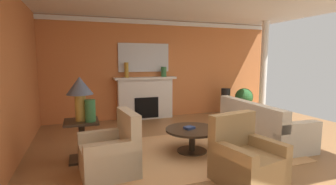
{
  "coord_description": "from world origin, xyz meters",
  "views": [
    {
      "loc": [
        -2.33,
        -4.22,
        1.73
      ],
      "look_at": [
        -0.47,
        1.06,
        1.0
      ],
      "focal_mm": 26.93,
      "sensor_mm": 36.0,
      "label": 1
    }
  ],
  "objects_px": {
    "armchair_near_window": "(111,154)",
    "vase_mantel_right": "(164,72)",
    "table_lamp": "(80,90)",
    "vase_mantel_left": "(126,70)",
    "fireplace": "(145,99)",
    "coffee_table": "(192,135)",
    "armchair_facing_fireplace": "(246,161)",
    "vase_on_side_table": "(90,111)",
    "sofa": "(261,127)",
    "mantel_mirror": "(144,58)",
    "potted_plant": "(244,99)",
    "side_table": "(82,138)",
    "vase_tall_corner": "(225,102)"
  },
  "relations": [
    {
      "from": "armchair_near_window",
      "to": "vase_mantel_right",
      "type": "bearing_deg",
      "value": 59.48
    },
    {
      "from": "fireplace",
      "to": "potted_plant",
      "type": "height_order",
      "value": "fireplace"
    },
    {
      "from": "mantel_mirror",
      "to": "vase_on_side_table",
      "type": "xyz_separation_m",
      "value": [
        -1.65,
        -2.88,
        -0.91
      ]
    },
    {
      "from": "table_lamp",
      "to": "vase_mantel_right",
      "type": "relative_size",
      "value": 2.57
    },
    {
      "from": "mantel_mirror",
      "to": "armchair_facing_fireplace",
      "type": "xyz_separation_m",
      "value": [
        0.37,
        -4.37,
        -1.48
      ]
    },
    {
      "from": "armchair_near_window",
      "to": "vase_mantel_right",
      "type": "distance_m",
      "value": 3.97
    },
    {
      "from": "armchair_near_window",
      "to": "coffee_table",
      "type": "distance_m",
      "value": 1.6
    },
    {
      "from": "armchair_near_window",
      "to": "potted_plant",
      "type": "height_order",
      "value": "armchair_near_window"
    },
    {
      "from": "armchair_near_window",
      "to": "vase_mantel_right",
      "type": "relative_size",
      "value": 3.26
    },
    {
      "from": "fireplace",
      "to": "sofa",
      "type": "relative_size",
      "value": 0.85
    },
    {
      "from": "vase_mantel_right",
      "to": "vase_on_side_table",
      "type": "xyz_separation_m",
      "value": [
        -2.2,
        -2.71,
        -0.49
      ]
    },
    {
      "from": "sofa",
      "to": "armchair_facing_fireplace",
      "type": "distance_m",
      "value": 2.08
    },
    {
      "from": "fireplace",
      "to": "coffee_table",
      "type": "distance_m",
      "value": 2.93
    },
    {
      "from": "vase_mantel_right",
      "to": "vase_mantel_left",
      "type": "relative_size",
      "value": 0.68
    },
    {
      "from": "sofa",
      "to": "table_lamp",
      "type": "distance_m",
      "value": 3.76
    },
    {
      "from": "mantel_mirror",
      "to": "coffee_table",
      "type": "relative_size",
      "value": 1.5
    },
    {
      "from": "vase_mantel_left",
      "to": "vase_on_side_table",
      "type": "distance_m",
      "value": 2.98
    },
    {
      "from": "vase_mantel_right",
      "to": "potted_plant",
      "type": "distance_m",
      "value": 2.74
    },
    {
      "from": "fireplace",
      "to": "vase_mantel_left",
      "type": "bearing_deg",
      "value": -174.85
    },
    {
      "from": "coffee_table",
      "to": "vase_mantel_right",
      "type": "height_order",
      "value": "vase_mantel_right"
    },
    {
      "from": "table_lamp",
      "to": "vase_mantel_left",
      "type": "distance_m",
      "value": 2.89
    },
    {
      "from": "side_table",
      "to": "vase_mantel_left",
      "type": "height_order",
      "value": "vase_mantel_left"
    },
    {
      "from": "fireplace",
      "to": "vase_on_side_table",
      "type": "distance_m",
      "value": 3.23
    },
    {
      "from": "vase_tall_corner",
      "to": "table_lamp",
      "type": "bearing_deg",
      "value": -151.56
    },
    {
      "from": "mantel_mirror",
      "to": "vase_tall_corner",
      "type": "bearing_deg",
      "value": -9.46
    },
    {
      "from": "fireplace",
      "to": "sofa",
      "type": "distance_m",
      "value": 3.35
    },
    {
      "from": "sofa",
      "to": "coffee_table",
      "type": "bearing_deg",
      "value": -175.32
    },
    {
      "from": "sofa",
      "to": "mantel_mirror",
      "type": "bearing_deg",
      "value": 122.4
    },
    {
      "from": "side_table",
      "to": "vase_on_side_table",
      "type": "relative_size",
      "value": 1.89
    },
    {
      "from": "armchair_facing_fireplace",
      "to": "potted_plant",
      "type": "height_order",
      "value": "armchair_facing_fireplace"
    },
    {
      "from": "mantel_mirror",
      "to": "vase_mantel_left",
      "type": "xyz_separation_m",
      "value": [
        -0.55,
        -0.17,
        -0.35
      ]
    },
    {
      "from": "coffee_table",
      "to": "vase_tall_corner",
      "type": "distance_m",
      "value": 3.53
    },
    {
      "from": "armchair_near_window",
      "to": "armchair_facing_fireplace",
      "type": "bearing_deg",
      "value": -27.21
    },
    {
      "from": "side_table",
      "to": "table_lamp",
      "type": "xyz_separation_m",
      "value": [
        0.0,
        0.0,
        0.82
      ]
    },
    {
      "from": "vase_mantel_right",
      "to": "vase_on_side_table",
      "type": "distance_m",
      "value": 3.53
    },
    {
      "from": "fireplace",
      "to": "vase_mantel_right",
      "type": "distance_m",
      "value": 0.97
    },
    {
      "from": "fireplace",
      "to": "vase_mantel_left",
      "type": "distance_m",
      "value": 1.02
    },
    {
      "from": "fireplace",
      "to": "table_lamp",
      "type": "relative_size",
      "value": 2.4
    },
    {
      "from": "mantel_mirror",
      "to": "armchair_facing_fireplace",
      "type": "height_order",
      "value": "mantel_mirror"
    },
    {
      "from": "armchair_facing_fireplace",
      "to": "vase_on_side_table",
      "type": "height_order",
      "value": "vase_on_side_table"
    },
    {
      "from": "sofa",
      "to": "vase_mantel_left",
      "type": "xyz_separation_m",
      "value": [
        -2.39,
        2.73,
        1.15
      ]
    },
    {
      "from": "mantel_mirror",
      "to": "sofa",
      "type": "distance_m",
      "value": 3.75
    },
    {
      "from": "mantel_mirror",
      "to": "armchair_near_window",
      "type": "distance_m",
      "value": 4.02
    },
    {
      "from": "mantel_mirror",
      "to": "vase_mantel_right",
      "type": "relative_size",
      "value": 5.14
    },
    {
      "from": "sofa",
      "to": "vase_tall_corner",
      "type": "relative_size",
      "value": 2.54
    },
    {
      "from": "armchair_facing_fireplace",
      "to": "side_table",
      "type": "relative_size",
      "value": 1.36
    },
    {
      "from": "armchair_near_window",
      "to": "coffee_table",
      "type": "height_order",
      "value": "armchair_near_window"
    },
    {
      "from": "vase_mantel_left",
      "to": "mantel_mirror",
      "type": "bearing_deg",
      "value": 17.18
    },
    {
      "from": "table_lamp",
      "to": "vase_on_side_table",
      "type": "relative_size",
      "value": 2.02
    },
    {
      "from": "vase_on_side_table",
      "to": "mantel_mirror",
      "type": "bearing_deg",
      "value": 60.18
    }
  ]
}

